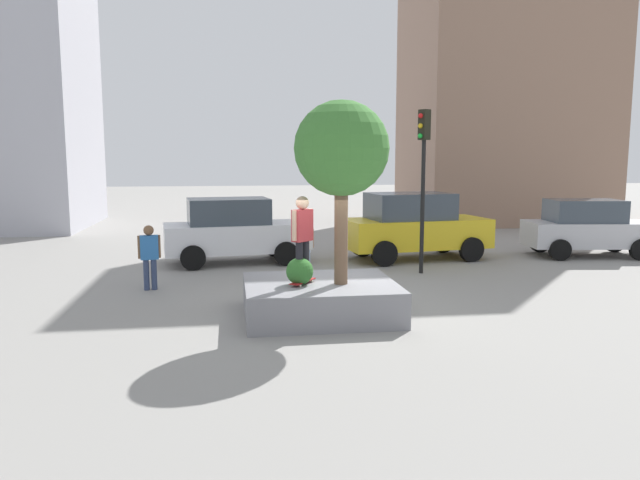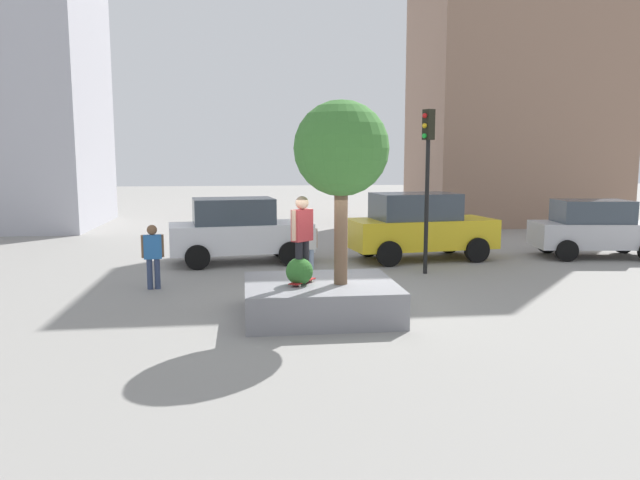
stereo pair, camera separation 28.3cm
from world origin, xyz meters
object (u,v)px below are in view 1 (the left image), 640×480
Objects in this scene: sedan_parked at (588,228)px; pedestrian_crossing at (149,253)px; traffic_light_corner at (423,163)px; passerby_with_bag at (305,244)px; skateboard at (303,282)px; police_car at (234,230)px; skateboarder at (302,232)px; planter_ledge at (320,299)px; plaza_tree at (341,150)px; taxi_cab at (414,226)px.

pedestrian_crossing is at bearing -167.04° from sedan_parked.
sedan_parked is 2.63× the size of pedestrian_crossing.
passerby_with_bag is (-3.39, 0.18, -2.28)m from traffic_light_corner.
skateboard is 7.16m from police_car.
skateboard is 0.49× the size of passerby_with_bag.
skateboard is at bearing -43.52° from pedestrian_crossing.
skateboarder is 0.40× the size of sedan_parked.
planter_ledge is 4.52m from passerby_with_bag.
traffic_light_corner reaches higher than pedestrian_crossing.
skateboarder is (-0.80, 0.07, -1.68)m from plaza_tree.
pedestrian_crossing is at bearing -171.40° from traffic_light_corner.
sedan_parked is at bearing 34.19° from plaza_tree.
plaza_tree is at bearing -145.81° from sedan_parked.
police_car is at bearing 100.94° from skateboard.
traffic_light_corner reaches higher than police_car.
taxi_cab is 6.05m from sedan_parked.
taxi_cab reaches higher than sedan_parked.
planter_ledge is 1.52m from skateboarder.
skateboarder is 8.29m from taxi_cab.
pedestrian_crossing reaches higher than skateboard.
planter_ledge is at bearing -38.98° from pedestrian_crossing.
traffic_light_corner reaches higher than planter_ledge.
plaza_tree is at bearing -88.00° from passerby_with_bag.
police_car reaches higher than pedestrian_crossing.
pedestrian_crossing is (-3.91, 3.16, 0.59)m from planter_ledge.
traffic_light_corner is (-6.57, -2.11, 2.21)m from sedan_parked.
pedestrian_crossing is at bearing -162.37° from passerby_with_bag.
skateboarder reaches higher than sedan_parked.
plaza_tree is 0.76× the size of taxi_cab.
traffic_light_corner is at bearing 8.60° from pedestrian_crossing.
taxi_cab is at bearing 177.10° from sedan_parked.
passerby_with_bag reaches higher than skateboard.
skateboard is (-0.80, 0.07, -2.71)m from plaza_tree.
police_car is (-1.36, 7.03, 0.26)m from skateboard.
skateboarder reaches higher than pedestrian_crossing.
skateboarder is at bearing -123.45° from taxi_cab.
pedestrian_crossing is (-3.51, 3.34, -0.87)m from skateboarder.
planter_ledge is 7.11m from police_car.
passerby_with_bag is (0.63, 4.66, 0.12)m from skateboard.
passerby_with_bag is at bearing 82.25° from skateboarder.
police_car is at bearing 177.87° from sedan_parked.
skateboarder is at bearing 0.00° from skateboard.
traffic_light_corner is (-0.53, -2.41, 2.08)m from taxi_cab.
taxi_cab is (3.75, 6.96, -2.39)m from plaza_tree.
police_car is (-2.16, 7.10, -2.45)m from plaza_tree.
skateboarder is 6.17m from traffic_light_corner.
traffic_light_corner is (4.03, 4.48, 2.40)m from skateboard.
taxi_cab is at bearing 58.24° from planter_ledge.
pedestrian_crossing is (-7.54, -1.14, -2.24)m from traffic_light_corner.
plaza_tree is at bearing -73.11° from police_car.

